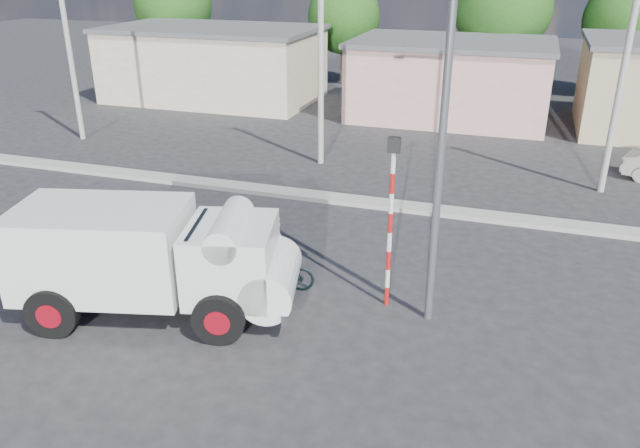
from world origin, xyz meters
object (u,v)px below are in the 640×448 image
(bicycle, at_px, (277,272))
(cyclist, at_px, (277,258))
(truck, at_px, (156,257))
(traffic_pole, at_px, (391,210))
(streetlight, at_px, (436,117))

(bicycle, bearing_deg, cyclist, -0.00)
(truck, bearing_deg, bicycle, 27.08)
(bicycle, relative_size, traffic_pole, 0.45)
(bicycle, bearing_deg, traffic_pole, -100.01)
(traffic_pole, bearing_deg, cyclist, -177.66)
(truck, height_order, streetlight, streetlight)
(truck, relative_size, traffic_pole, 1.61)
(streetlight, bearing_deg, cyclist, 177.30)
(truck, relative_size, bicycle, 3.61)
(cyclist, xyz_separation_m, streetlight, (3.85, -0.18, 4.06))
(truck, relative_size, cyclist, 3.89)
(truck, relative_size, streetlight, 0.78)
(traffic_pole, bearing_deg, bicycle, -177.66)
(bicycle, relative_size, streetlight, 0.22)
(bicycle, bearing_deg, streetlight, -105.05)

